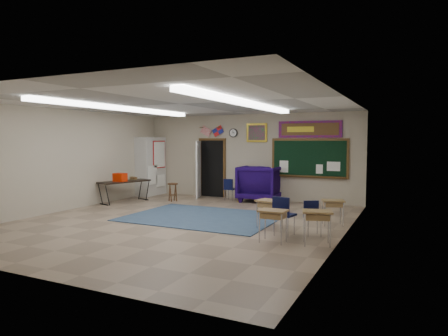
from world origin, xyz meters
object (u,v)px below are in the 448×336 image
at_px(student_desk_front_left, 270,213).
at_px(student_desk_front_right, 333,211).
at_px(wingback_armchair, 260,183).
at_px(wooden_stool, 173,192).
at_px(folding_table, 125,191).

bearing_deg(student_desk_front_left, student_desk_front_right, 55.06).
bearing_deg(wingback_armchair, wooden_stool, 22.66).
distance_m(student_desk_front_right, folding_table, 7.04).
distance_m(wingback_armchair, student_desk_front_left, 4.29).
height_order(student_desk_front_left, folding_table, folding_table).
relative_size(wingback_armchair, student_desk_front_right, 2.16).
distance_m(student_desk_front_right, wooden_stool, 5.89).
bearing_deg(student_desk_front_left, wooden_stool, 164.00).
bearing_deg(student_desk_front_right, wooden_stool, 143.03).
bearing_deg(folding_table, wooden_stool, 51.29).
height_order(student_desk_front_right, folding_table, folding_table).
bearing_deg(folding_table, student_desk_front_right, 11.41).
relative_size(student_desk_front_left, folding_table, 0.37).
bearing_deg(folding_table, wingback_armchair, 45.38).
relative_size(wingback_armchair, wooden_stool, 2.19).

